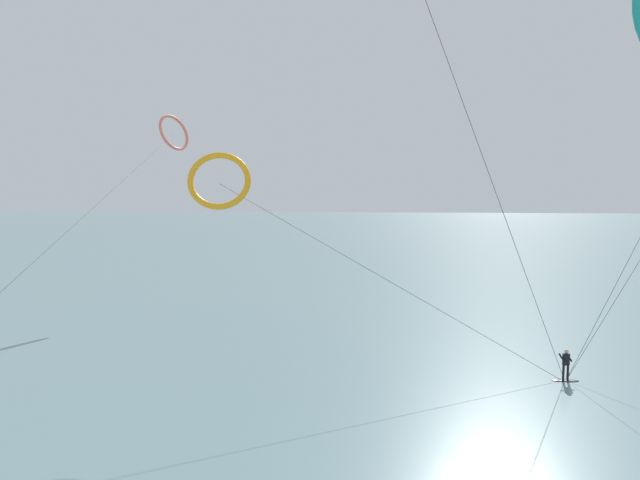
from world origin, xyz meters
name	(u,v)px	position (x,y,z in m)	size (l,w,h in m)	color
sea_water	(364,239)	(0.00, 105.64, 0.04)	(400.00, 200.00, 0.08)	slate
surfer_charcoal	(566,367)	(12.21, 28.98, 0.82)	(1.40, 0.67, 1.70)	black
kite_coral	(173,133)	(-16.67, 51.37, 15.11)	(3.50, 45.65, 16.90)	#EA7260
kite_amber	(220,181)	(-6.23, 28.93, 10.59)	(20.30, 2.34, 12.22)	orange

